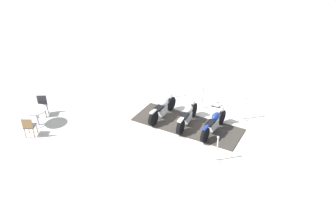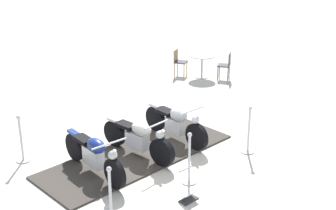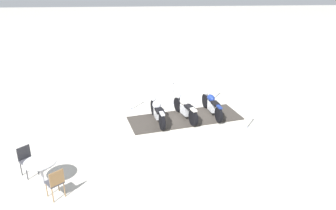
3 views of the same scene
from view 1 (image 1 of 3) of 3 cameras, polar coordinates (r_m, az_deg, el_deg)
ground_plane at (r=14.35m, az=3.17°, el=-3.34°), size 80.00×80.00×0.00m
display_platform at (r=14.34m, az=3.18°, el=-3.27°), size 4.80×2.68×0.04m
motorcycle_navy at (r=13.75m, az=7.70°, el=-2.87°), size 0.77×2.12×0.90m
motorcycle_cream at (r=14.13m, az=3.27°, el=-1.71°), size 0.91×2.01×0.91m
motorcycle_chrome at (r=14.57m, az=-0.86°, el=-0.47°), size 0.75×2.05×0.92m
stanchion_right_rear at (r=16.12m, az=-0.53°, el=2.31°), size 0.31×0.31×1.11m
stanchion_right_mid at (r=15.39m, az=5.76°, el=0.67°), size 0.30×0.30×1.08m
stanchion_right_front at (r=14.90m, az=12.56°, el=-1.28°), size 0.36×0.36×1.08m
stanchion_left_front at (r=12.38m, az=8.14°, el=-7.83°), size 0.31×0.31×1.07m
info_placard at (r=15.76m, az=7.96°, el=-0.02°), size 0.41×0.30×0.21m
cafe_table at (r=15.00m, az=-21.07°, el=-1.29°), size 0.89×0.89×0.77m
cafe_chair_near_table at (r=14.40m, az=-22.12°, el=-3.22°), size 0.56×0.56×0.89m
cafe_chair_across_table at (r=15.71m, az=-20.24°, el=0.07°), size 0.57×0.57×0.90m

